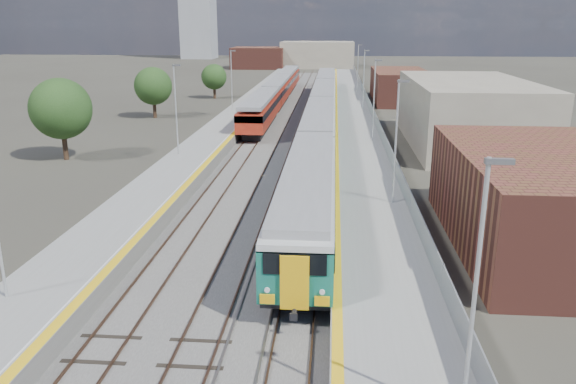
# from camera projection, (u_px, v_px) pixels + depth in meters

# --- Properties ---
(ground) EXTENTS (320.00, 320.00, 0.00)m
(ground) POSITION_uv_depth(u_px,v_px,m) (307.00, 133.00, 62.31)
(ground) COLOR #47443A
(ground) RESTS_ON ground
(ballast_bed) EXTENTS (10.50, 155.00, 0.06)m
(ballast_bed) POSITION_uv_depth(u_px,v_px,m) (289.00, 129.00, 64.86)
(ballast_bed) COLOR #565451
(ballast_bed) RESTS_ON ground
(tracks) EXTENTS (8.96, 160.00, 0.17)m
(tracks) POSITION_uv_depth(u_px,v_px,m) (295.00, 125.00, 66.40)
(tracks) COLOR #4C3323
(tracks) RESTS_ON ground
(platform_right) EXTENTS (4.70, 155.00, 8.52)m
(platform_right) POSITION_uv_depth(u_px,v_px,m) (355.00, 125.00, 64.13)
(platform_right) COLOR slate
(platform_right) RESTS_ON ground
(platform_left) EXTENTS (4.30, 155.00, 8.52)m
(platform_left) POSITION_uv_depth(u_px,v_px,m) (231.00, 124.00, 65.24)
(platform_left) COLOR slate
(platform_left) RESTS_ON ground
(buildings) EXTENTS (72.00, 185.50, 40.00)m
(buildings) POSITION_uv_depth(u_px,v_px,m) (254.00, 28.00, 145.25)
(buildings) COLOR brown
(buildings) RESTS_ON ground
(green_train) EXTENTS (3.04, 84.64, 3.35)m
(green_train) POSITION_uv_depth(u_px,v_px,m) (321.00, 112.00, 61.72)
(green_train) COLOR black
(green_train) RESTS_ON ground
(red_train) EXTENTS (2.89, 58.69, 3.65)m
(red_train) POSITION_uv_depth(u_px,v_px,m) (278.00, 91.00, 83.32)
(red_train) COLOR black
(red_train) RESTS_ON ground
(tree_a) EXTENTS (5.31, 5.31, 7.20)m
(tree_a) POSITION_uv_depth(u_px,v_px,m) (61.00, 109.00, 48.86)
(tree_a) COLOR #382619
(tree_a) RESTS_ON ground
(tree_b) EXTENTS (4.76, 4.76, 6.46)m
(tree_b) POSITION_uv_depth(u_px,v_px,m) (153.00, 86.00, 71.34)
(tree_b) COLOR #382619
(tree_b) RESTS_ON ground
(tree_c) EXTENTS (4.06, 4.06, 5.51)m
(tree_c) POSITION_uv_depth(u_px,v_px,m) (214.00, 77.00, 90.50)
(tree_c) COLOR #382619
(tree_c) RESTS_ON ground
(tree_d) EXTENTS (4.13, 4.13, 5.60)m
(tree_d) POSITION_uv_depth(u_px,v_px,m) (488.00, 87.00, 75.78)
(tree_d) COLOR #382619
(tree_d) RESTS_ON ground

